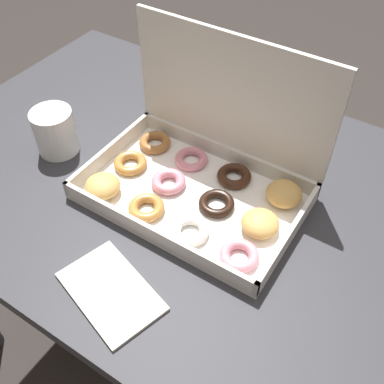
{
  "coord_description": "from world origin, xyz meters",
  "views": [
    {
      "loc": [
        0.24,
        -0.5,
        1.31
      ],
      "look_at": [
        -0.06,
        -0.03,
        0.73
      ],
      "focal_mm": 42.0,
      "sensor_mm": 36.0,
      "label": 1
    }
  ],
  "objects": [
    {
      "name": "dining_table",
      "position": [
        0.0,
        0.0,
        0.61
      ],
      "size": [
        1.3,
        0.72,
        0.71
      ],
      "color": "#2D2D33",
      "rests_on": "ground_plane"
    },
    {
      "name": "coffee_mug",
      "position": [
        -0.36,
        -0.06,
        0.76
      ],
      "size": [
        0.08,
        0.08,
        0.09
      ],
      "color": "white",
      "rests_on": "dining_table"
    },
    {
      "name": "donut_box",
      "position": [
        -0.06,
        0.0,
        0.76
      ],
      "size": [
        0.39,
        0.26,
        0.26
      ],
      "color": "white",
      "rests_on": "dining_table"
    },
    {
      "name": "ground_plane",
      "position": [
        0.0,
        0.0,
        0.0
      ],
      "size": [
        8.0,
        8.0,
        0.0
      ],
      "primitive_type": "plane",
      "color": "#2D2826"
    },
    {
      "name": "paper_napkin",
      "position": [
        -0.06,
        -0.26,
        0.71
      ],
      "size": [
        0.19,
        0.14,
        0.01
      ],
      "color": "silver",
      "rests_on": "dining_table"
    }
  ]
}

